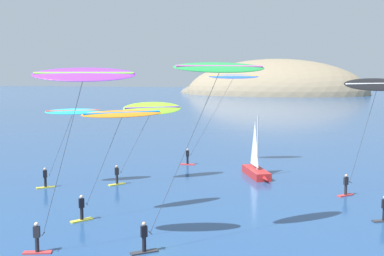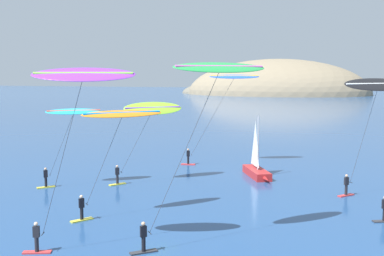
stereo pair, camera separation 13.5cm
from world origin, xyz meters
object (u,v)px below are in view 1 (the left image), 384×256
object	(u,v)px
sailboat_near	(257,170)
kitesurfer_green	(215,81)
kitesurfer_black	(376,90)
kitesurfer_blue	(230,84)
kitesurfer_lime	(150,113)
kitesurfer_orange	(119,122)
kitesurfer_purple	(80,87)
kitesurfer_cyan	(71,118)

from	to	relation	value
sailboat_near	kitesurfer_green	world-z (taller)	kitesurfer_green
kitesurfer_green	kitesurfer_black	size ratio (longest dim) A/B	1.11
kitesurfer_green	kitesurfer_blue	world-z (taller)	kitesurfer_green
kitesurfer_green	kitesurfer_lime	xyz separation A→B (m)	(-8.77, 13.33, -3.08)
kitesurfer_orange	kitesurfer_lime	distance (m)	10.16
kitesurfer_black	kitesurfer_purple	bearing A→B (deg)	-132.23
sailboat_near	kitesurfer_orange	bearing A→B (deg)	-116.87
kitesurfer_orange	kitesurfer_black	world-z (taller)	kitesurfer_black
kitesurfer_blue	kitesurfer_lime	bearing A→B (deg)	-117.03
sailboat_near	kitesurfer_blue	size ratio (longest dim) A/B	0.61
kitesurfer_purple	kitesurfer_lime	bearing A→B (deg)	98.18
kitesurfer_green	kitesurfer_purple	bearing A→B (deg)	-151.01
kitesurfer_green	kitesurfer_black	bearing A→B (deg)	55.53
kitesurfer_orange	sailboat_near	bearing A→B (deg)	63.13
kitesurfer_cyan	kitesurfer_lime	size ratio (longest dim) A/B	0.94
kitesurfer_green	kitesurfer_cyan	size ratio (longest dim) A/B	1.54
kitesurfer_green	kitesurfer_lime	size ratio (longest dim) A/B	1.44
sailboat_near	kitesurfer_black	distance (m)	12.80
kitesurfer_green	kitesurfer_orange	size ratio (longest dim) A/B	1.43
kitesurfer_blue	kitesurfer_lime	distance (m)	11.52
kitesurfer_orange	kitesurfer_black	bearing A→B (deg)	32.78
kitesurfer_lime	kitesurfer_cyan	bearing A→B (deg)	-151.15
sailboat_near	kitesurfer_cyan	bearing A→B (deg)	-152.52
sailboat_near	kitesurfer_blue	world-z (taller)	kitesurfer_blue
kitesurfer_green	kitesurfer_purple	distance (m)	7.26
kitesurfer_blue	kitesurfer_orange	bearing A→B (deg)	-100.15
kitesurfer_green	kitesurfer_blue	xyz separation A→B (m)	(-3.64, 23.37, -0.71)
sailboat_near	kitesurfer_green	size ratio (longest dim) A/B	0.56
sailboat_near	kitesurfer_lime	distance (m)	11.31
kitesurfer_black	kitesurfer_lime	distance (m)	18.70
kitesurfer_cyan	kitesurfer_lime	xyz separation A→B (m)	(5.91, 3.26, 0.30)
kitesurfer_purple	kitesurfer_cyan	size ratio (longest dim) A/B	1.49
kitesurfer_black	kitesurfer_lime	xyz separation A→B (m)	(-18.55, -0.92, -2.12)
kitesurfer_blue	kitesurfer_cyan	distance (m)	17.48
kitesurfer_green	kitesurfer_blue	distance (m)	23.66
kitesurfer_blue	kitesurfer_lime	size ratio (longest dim) A/B	1.33
kitesurfer_cyan	kitesurfer_green	bearing A→B (deg)	-34.47
kitesurfer_black	kitesurfer_green	bearing A→B (deg)	-124.47
kitesurfer_green	kitesurfer_orange	bearing A→B (deg)	155.56
kitesurfer_blue	kitesurfer_lime	world-z (taller)	kitesurfer_blue
kitesurfer_green	kitesurfer_orange	xyz separation A→B (m)	(-7.24, 3.29, -2.84)
sailboat_near	kitesurfer_orange	xyz separation A→B (m)	(-7.33, -14.46, 5.71)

